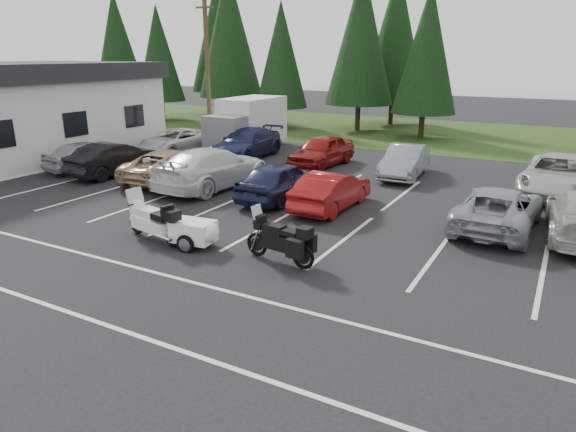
{
  "coord_description": "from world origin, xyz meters",
  "views": [
    {
      "loc": [
        8.71,
        -12.41,
        5.33
      ],
      "look_at": [
        2.14,
        -0.5,
        1.03
      ],
      "focal_mm": 32.0,
      "sensor_mm": 36.0,
      "label": 1
    }
  ],
  "objects_px": {
    "car_near_0": "(88,155)",
    "car_near_3": "(213,168)",
    "car_near_1": "(116,159)",
    "car_near_6": "(498,208)",
    "utility_pole": "(207,66)",
    "car_far_1": "(246,143)",
    "car_near_4": "(281,180)",
    "car_far_3": "(405,161)",
    "cargo_trailer": "(194,234)",
    "adventure_motorcycle": "(279,236)",
    "box_truck": "(243,124)",
    "car_far_4": "(558,175)",
    "car_near_5": "(331,190)",
    "car_far_2": "(321,151)",
    "car_near_2": "(172,166)",
    "touring_motorcycle": "(152,216)",
    "car_far_0": "(175,141)"
  },
  "relations": [
    {
      "from": "car_near_0",
      "to": "car_near_3",
      "type": "xyz_separation_m",
      "value": [
        7.41,
        0.08,
        0.12
      ]
    },
    {
      "from": "car_near_2",
      "to": "car_far_2",
      "type": "height_order",
      "value": "car_far_2"
    },
    {
      "from": "car_near_6",
      "to": "car_near_5",
      "type": "bearing_deg",
      "value": 7.38
    },
    {
      "from": "car_near_5",
      "to": "car_far_3",
      "type": "distance_m",
      "value": 6.29
    },
    {
      "from": "car_near_2",
      "to": "cargo_trailer",
      "type": "height_order",
      "value": "car_near_2"
    },
    {
      "from": "car_far_4",
      "to": "car_near_3",
      "type": "bearing_deg",
      "value": -152.37
    },
    {
      "from": "car_near_4",
      "to": "car_far_4",
      "type": "height_order",
      "value": "car_far_4"
    },
    {
      "from": "car_far_2",
      "to": "car_near_3",
      "type": "bearing_deg",
      "value": -104.02
    },
    {
      "from": "car_near_1",
      "to": "cargo_trailer",
      "type": "height_order",
      "value": "car_near_1"
    },
    {
      "from": "cargo_trailer",
      "to": "car_near_3",
      "type": "bearing_deg",
      "value": 115.33
    },
    {
      "from": "car_near_3",
      "to": "car_near_5",
      "type": "relative_size",
      "value": 1.4
    },
    {
      "from": "car_far_0",
      "to": "utility_pole",
      "type": "bearing_deg",
      "value": 75.28
    },
    {
      "from": "car_near_5",
      "to": "car_far_3",
      "type": "bearing_deg",
      "value": -96.33
    },
    {
      "from": "car_near_1",
      "to": "car_near_6",
      "type": "xyz_separation_m",
      "value": [
        16.47,
        0.27,
        -0.07
      ]
    },
    {
      "from": "car_far_1",
      "to": "car_far_4",
      "type": "distance_m",
      "value": 14.95
    },
    {
      "from": "utility_pole",
      "to": "car_far_1",
      "type": "xyz_separation_m",
      "value": [
        3.57,
        -1.59,
        -3.93
      ]
    },
    {
      "from": "car_far_1",
      "to": "adventure_motorcycle",
      "type": "distance_m",
      "value": 14.68
    },
    {
      "from": "box_truck",
      "to": "car_far_4",
      "type": "relative_size",
      "value": 1.01
    },
    {
      "from": "car_near_5",
      "to": "car_far_4",
      "type": "distance_m",
      "value": 9.34
    },
    {
      "from": "car_near_4",
      "to": "car_near_5",
      "type": "xyz_separation_m",
      "value": [
        2.22,
        -0.22,
        -0.06
      ]
    },
    {
      "from": "car_near_6",
      "to": "car_far_4",
      "type": "distance_m",
      "value": 5.85
    },
    {
      "from": "car_near_1",
      "to": "car_near_5",
      "type": "distance_m",
      "value": 10.92
    },
    {
      "from": "car_near_6",
      "to": "car_far_2",
      "type": "relative_size",
      "value": 1.11
    },
    {
      "from": "car_near_1",
      "to": "car_near_6",
      "type": "bearing_deg",
      "value": -174.02
    },
    {
      "from": "car_far_0",
      "to": "adventure_motorcycle",
      "type": "height_order",
      "value": "adventure_motorcycle"
    },
    {
      "from": "car_near_4",
      "to": "cargo_trailer",
      "type": "relative_size",
      "value": 2.52
    },
    {
      "from": "utility_pole",
      "to": "car_far_3",
      "type": "relative_size",
      "value": 2.09
    },
    {
      "from": "car_near_3",
      "to": "car_near_4",
      "type": "height_order",
      "value": "car_near_3"
    },
    {
      "from": "car_near_2",
      "to": "car_far_2",
      "type": "bearing_deg",
      "value": -128.98
    },
    {
      "from": "car_near_5",
      "to": "touring_motorcycle",
      "type": "distance_m",
      "value": 6.47
    },
    {
      "from": "car_far_1",
      "to": "touring_motorcycle",
      "type": "distance_m",
      "value": 12.94
    },
    {
      "from": "car_near_4",
      "to": "cargo_trailer",
      "type": "distance_m",
      "value": 5.69
    },
    {
      "from": "car_far_3",
      "to": "utility_pole",
      "type": "bearing_deg",
      "value": 167.53
    },
    {
      "from": "car_near_4",
      "to": "adventure_motorcycle",
      "type": "distance_m",
      "value": 6.27
    },
    {
      "from": "cargo_trailer",
      "to": "adventure_motorcycle",
      "type": "xyz_separation_m",
      "value": [
        2.72,
        0.2,
        0.35
      ]
    },
    {
      "from": "utility_pole",
      "to": "car_near_2",
      "type": "relative_size",
      "value": 1.78
    },
    {
      "from": "car_far_1",
      "to": "car_near_5",
      "type": "bearing_deg",
      "value": -42.17
    },
    {
      "from": "car_far_1",
      "to": "cargo_trailer",
      "type": "distance_m",
      "value": 13.42
    },
    {
      "from": "utility_pole",
      "to": "touring_motorcycle",
      "type": "relative_size",
      "value": 3.36
    },
    {
      "from": "car_far_0",
      "to": "car_far_3",
      "type": "bearing_deg",
      "value": 4.88
    },
    {
      "from": "car_far_3",
      "to": "touring_motorcycle",
      "type": "distance_m",
      "value": 12.5
    },
    {
      "from": "box_truck",
      "to": "car_far_4",
      "type": "xyz_separation_m",
      "value": [
        16.52,
        -2.46,
        -0.68
      ]
    },
    {
      "from": "car_far_3",
      "to": "cargo_trailer",
      "type": "relative_size",
      "value": 2.49
    },
    {
      "from": "car_far_1",
      "to": "cargo_trailer",
      "type": "bearing_deg",
      "value": -65.88
    },
    {
      "from": "box_truck",
      "to": "car_far_2",
      "type": "relative_size",
      "value": 1.27
    },
    {
      "from": "car_near_3",
      "to": "adventure_motorcycle",
      "type": "bearing_deg",
      "value": 142.24
    },
    {
      "from": "car_far_3",
      "to": "adventure_motorcycle",
      "type": "distance_m",
      "value": 11.48
    },
    {
      "from": "car_far_4",
      "to": "car_near_6",
      "type": "bearing_deg",
      "value": -101.16
    },
    {
      "from": "car_near_2",
      "to": "cargo_trailer",
      "type": "distance_m",
      "value": 8.37
    },
    {
      "from": "utility_pole",
      "to": "cargo_trailer",
      "type": "bearing_deg",
      "value": -54.62
    }
  ]
}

